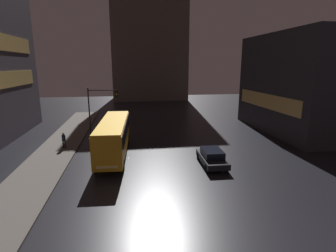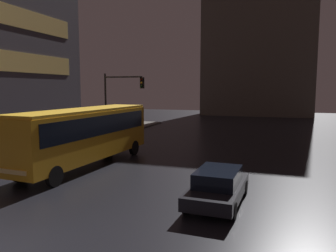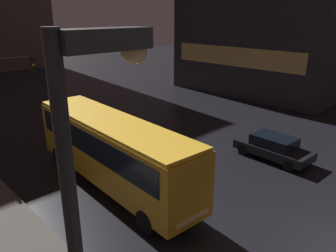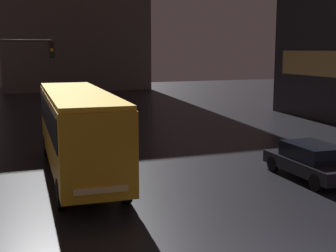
{
  "view_description": "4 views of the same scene",
  "coord_description": "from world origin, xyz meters",
  "views": [
    {
      "loc": [
        -1.74,
        -14.7,
        8.49
      ],
      "look_at": [
        2.7,
        13.61,
        1.82
      ],
      "focal_mm": 28.0,
      "sensor_mm": 36.0,
      "label": 1
    },
    {
      "loc": [
        7.47,
        -6.75,
        4.6
      ],
      "look_at": [
        0.93,
        12.93,
        2.2
      ],
      "focal_mm": 35.0,
      "sensor_mm": 36.0,
      "label": 2
    },
    {
      "loc": [
        -11.22,
        -2.29,
        8.07
      ],
      "look_at": [
        2.12,
        11.35,
        1.45
      ],
      "focal_mm": 35.0,
      "sensor_mm": 36.0,
      "label": 3
    },
    {
      "loc": [
        -6.37,
        -8.77,
        5.07
      ],
      "look_at": [
        1.32,
        11.26,
        1.54
      ],
      "focal_mm": 50.0,
      "sensor_mm": 36.0,
      "label": 4
    }
  ],
  "objects": [
    {
      "name": "bus_near",
      "position": [
        -3.12,
        9.79,
        2.1
      ],
      "size": [
        2.98,
        10.94,
        3.41
      ],
      "rotation": [
        0.0,
        0.0,
        3.08
      ],
      "color": "orange",
      "rests_on": "ground"
    },
    {
      "name": "car_taxi",
      "position": [
        5.36,
        5.93,
        0.72
      ],
      "size": [
        2.06,
        4.4,
        1.39
      ],
      "rotation": [
        0.0,
        0.0,
        3.1
      ],
      "color": "black",
      "rests_on": "ground"
    },
    {
      "name": "traffic_light_main",
      "position": [
        -5.1,
        18.07,
        3.99
      ],
      "size": [
        3.62,
        0.35,
        5.83
      ],
      "color": "#2D2D2D",
      "rests_on": "ground"
    }
  ]
}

